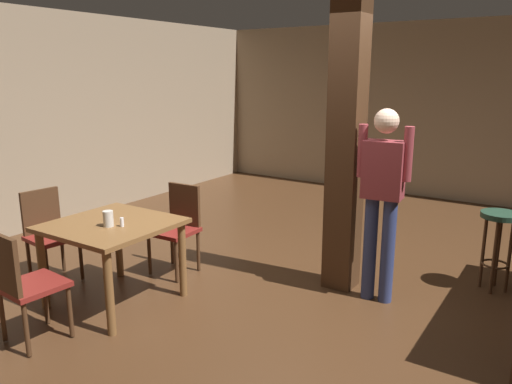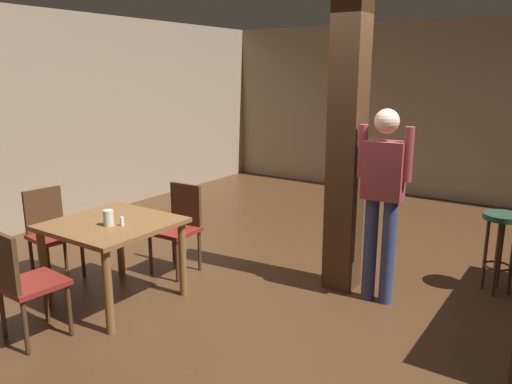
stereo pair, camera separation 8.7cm
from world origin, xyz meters
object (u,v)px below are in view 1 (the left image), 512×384
object	(u,v)px
salt_shaker	(122,222)
bar_stool_near	(499,232)
chair_north	(178,224)
dining_table	(112,235)
chair_west	(48,230)
chair_south	(23,282)
napkin_cup	(108,219)
standing_person	(382,192)

from	to	relation	value
salt_shaker	bar_stool_near	xyz separation A→B (m)	(2.63, 2.15, -0.21)
chair_north	bar_stool_near	bearing A→B (deg)	24.52
dining_table	salt_shaker	bearing A→B (deg)	-9.06
chair_west	chair_south	distance (m)	1.26
dining_table	chair_south	world-z (taller)	chair_south
dining_table	salt_shaker	world-z (taller)	salt_shaker
dining_table	salt_shaker	distance (m)	0.23
dining_table	chair_north	distance (m)	0.86
napkin_cup	bar_stool_near	distance (m)	3.52
standing_person	chair_west	bearing A→B (deg)	-155.09
chair_west	napkin_cup	world-z (taller)	chair_west
bar_stool_near	napkin_cup	bearing A→B (deg)	-140.97
napkin_cup	dining_table	bearing A→B (deg)	127.45
dining_table	chair_west	world-z (taller)	chair_west
chair_west	standing_person	distance (m)	3.19
dining_table	standing_person	bearing A→B (deg)	34.25
chair_south	dining_table	bearing A→B (deg)	90.29
chair_north	chair_west	bearing A→B (deg)	-136.84
salt_shaker	bar_stool_near	bearing A→B (deg)	39.30
chair_north	chair_west	distance (m)	1.25
chair_south	standing_person	distance (m)	2.96
standing_person	bar_stool_near	world-z (taller)	standing_person
chair_north	bar_stool_near	size ratio (longest dim) A/B	1.17
dining_table	chair_north	bearing A→B (deg)	90.38
dining_table	chair_north	size ratio (longest dim) A/B	1.11
chair_north	chair_south	xyz separation A→B (m)	(0.01, -1.71, 0.00)
salt_shaker	standing_person	size ratio (longest dim) A/B	0.04
chair_north	bar_stool_near	world-z (taller)	chair_north
standing_person	salt_shaker	bearing A→B (deg)	-142.82
chair_west	bar_stool_near	bearing A→B (deg)	29.87
dining_table	napkin_cup	world-z (taller)	napkin_cup
standing_person	bar_stool_near	size ratio (longest dim) A/B	2.26
chair_north	salt_shaker	distance (m)	0.93
salt_shaker	chair_north	bearing A→B (deg)	100.97
salt_shaker	bar_stool_near	distance (m)	3.41
dining_table	napkin_cup	size ratio (longest dim) A/B	7.29
dining_table	bar_stool_near	world-z (taller)	bar_stool_near
chair_north	bar_stool_near	xyz separation A→B (m)	(2.80, 1.28, 0.06)
chair_south	salt_shaker	distance (m)	0.89
chair_north	bar_stool_near	distance (m)	3.08
dining_table	chair_south	bearing A→B (deg)	-89.71
dining_table	napkin_cup	xyz separation A→B (m)	(0.07, -0.09, 0.18)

